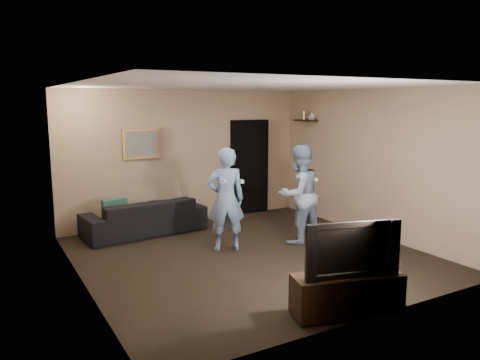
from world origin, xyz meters
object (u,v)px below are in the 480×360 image
sofa (145,217)px  wii_player_left (226,199)px  television (349,247)px  tv_console (347,293)px  wii_player_right (299,194)px

sofa → wii_player_left: (0.84, -1.56, 0.52)m
sofa → television: television is taller
tv_console → wii_player_left: (-0.08, 2.75, 0.58)m
tv_console → television: bearing=-164.3°
wii_player_left → sofa: bearing=118.3°
sofa → wii_player_right: (2.11, -1.79, 0.52)m
sofa → wii_player_left: wii_player_left is taller
sofa → tv_console: 4.41m
sofa → wii_player_right: wii_player_right is taller
wii_player_left → tv_console: bearing=-88.3°
television → tv_console: bearing=15.7°
sofa → television: 4.43m
tv_console → wii_player_right: 2.85m
tv_console → wii_player_left: 2.81m
television → wii_player_right: 2.79m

